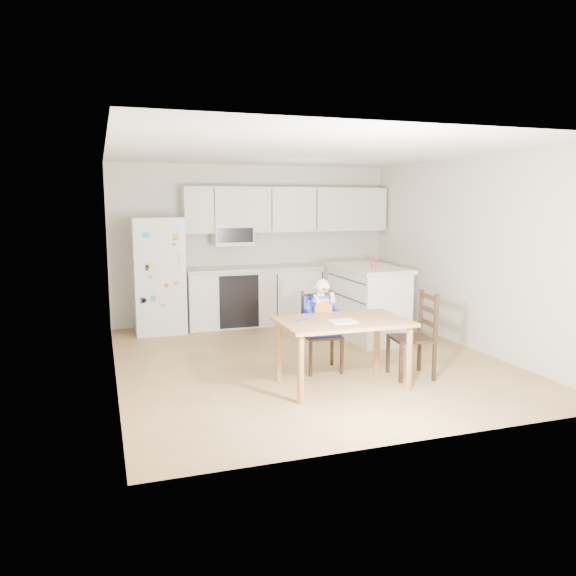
% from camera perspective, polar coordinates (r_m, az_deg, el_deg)
% --- Properties ---
extents(room, '(4.52, 5.01, 2.51)m').
position_cam_1_polar(room, '(7.15, 0.70, 3.36)').
color(room, brown).
rests_on(room, ground).
extents(refrigerator, '(0.72, 0.70, 1.70)m').
position_cam_1_polar(refrigerator, '(8.50, -13.03, 1.28)').
color(refrigerator, silver).
rests_on(refrigerator, ground).
extents(kitchen_run, '(3.37, 0.62, 2.15)m').
position_cam_1_polar(kitchen_run, '(9.01, -0.00, 2.09)').
color(kitchen_run, silver).
rests_on(kitchen_run, ground).
extents(kitchen_island, '(0.73, 1.40, 1.03)m').
position_cam_1_polar(kitchen_island, '(8.01, 8.06, -1.41)').
color(kitchen_island, silver).
rests_on(kitchen_island, ground).
extents(red_cup, '(0.07, 0.07, 0.09)m').
position_cam_1_polar(red_cup, '(7.72, 8.71, 2.39)').
color(red_cup, red).
rests_on(red_cup, kitchen_island).
extents(dining_table, '(1.33, 0.85, 0.71)m').
position_cam_1_polar(dining_table, '(5.86, 5.56, -4.14)').
color(dining_table, olive).
rests_on(dining_table, ground).
extents(napkin, '(0.26, 0.23, 0.01)m').
position_cam_1_polar(napkin, '(5.74, 5.53, -3.39)').
color(napkin, '#B2B2B7').
rests_on(napkin, dining_table).
extents(toddler_spoon, '(0.12, 0.06, 0.02)m').
position_cam_1_polar(toddler_spoon, '(5.77, 1.31, -3.25)').
color(toddler_spoon, '#1526BB').
rests_on(toddler_spoon, dining_table).
extents(chair_booster, '(0.44, 0.44, 1.07)m').
position_cam_1_polar(chair_booster, '(6.41, 3.35, -2.75)').
color(chair_booster, black).
rests_on(chair_booster, ground).
extents(chair_side, '(0.47, 0.47, 0.95)m').
position_cam_1_polar(chair_side, '(6.35, 13.22, -4.08)').
color(chair_side, black).
rests_on(chair_side, ground).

